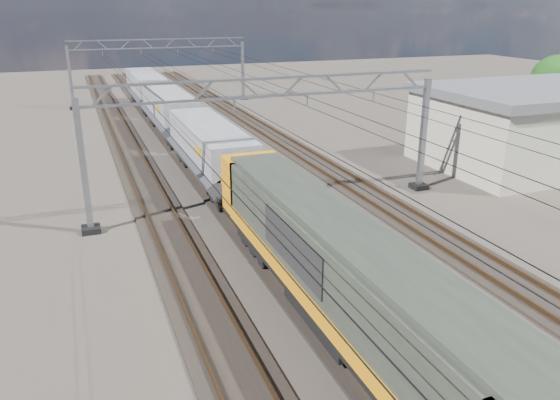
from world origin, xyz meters
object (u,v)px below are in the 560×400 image
object	(u,v)px
catenary_gantry_far	(161,69)
tree_far	(560,83)
hopper_wagon_third	(146,87)
catenary_gantry_mid	(272,139)
industrial_shed	(556,123)
hopper_wagon_lead	(210,148)
hopper_wagon_mid	(169,109)
locomotive	(340,269)

from	to	relation	value
catenary_gantry_far	tree_far	distance (m)	40.08
tree_far	hopper_wagon_third	bearing A→B (deg)	143.09
catenary_gantry_far	tree_far	size ratio (longest dim) A/B	3.03
catenary_gantry_mid	industrial_shed	size ratio (longest dim) A/B	1.07
catenary_gantry_mid	hopper_wagon_third	bearing A→B (deg)	93.36
catenary_gantry_mid	tree_far	bearing A→B (deg)	17.90
hopper_wagon_lead	hopper_wagon_mid	xyz separation A→B (m)	(0.00, 14.20, 0.00)
catenary_gantry_mid	hopper_wagon_third	size ratio (longest dim) A/B	1.53
locomotive	catenary_gantry_mid	bearing A→B (deg)	80.56
industrial_shed	hopper_wagon_third	bearing A→B (deg)	126.82
locomotive	hopper_wagon_mid	bearing A→B (deg)	90.00
catenary_gantry_far	locomotive	bearing A→B (deg)	-92.38
catenary_gantry_mid	locomotive	xyz separation A→B (m)	(-2.00, -12.03, -1.58)
hopper_wagon_mid	industrial_shed	xyz separation A→B (m)	(24.00, -17.86, 0.49)
locomotive	hopper_wagon_mid	world-z (taller)	locomotive
catenary_gantry_mid	industrial_shed	xyz separation A→B (m)	(22.00, 2.00, -1.18)
locomotive	hopper_wagon_lead	size ratio (longest dim) A/B	1.62
catenary_gantry_mid	locomotive	size ratio (longest dim) A/B	0.94
catenary_gantry_far	industrial_shed	size ratio (longest dim) A/B	1.07
catenary_gantry_far	hopper_wagon_third	size ratio (longest dim) A/B	1.53
locomotive	industrial_shed	world-z (taller)	industrial_shed
locomotive	tree_far	size ratio (longest dim) A/B	3.21
tree_far	industrial_shed	bearing A→B (deg)	-136.87
hopper_wagon_mid	tree_far	xyz separation A→B (m)	(32.32, -10.07, 1.94)
locomotive	tree_far	xyz separation A→B (m)	(32.32, 21.82, 1.85)
hopper_wagon_lead	hopper_wagon_third	world-z (taller)	same
catenary_gantry_far	locomotive	distance (m)	48.10
catenary_gantry_far	tree_far	world-z (taller)	catenary_gantry_far
locomotive	hopper_wagon_third	xyz separation A→B (m)	(-0.00, 46.10, -0.09)
hopper_wagon_lead	tree_far	distance (m)	32.64
locomotive	hopper_wagon_mid	size ratio (longest dim) A/B	1.62
hopper_wagon_lead	industrial_shed	size ratio (longest dim) A/B	0.70
catenary_gantry_mid	hopper_wagon_lead	xyz separation A→B (m)	(-2.00, 5.66, -1.67)
locomotive	catenary_gantry_far	bearing A→B (deg)	87.62
catenary_gantry_mid	hopper_wagon_lead	world-z (taller)	catenary_gantry_mid
hopper_wagon_third	tree_far	distance (m)	40.46
locomotive	hopper_wagon_mid	distance (m)	31.90
catenary_gantry_far	hopper_wagon_lead	xyz separation A→B (m)	(-2.00, -30.34, -1.67)
catenary_gantry_mid	tree_far	distance (m)	31.86
catenary_gantry_mid	hopper_wagon_third	distance (m)	34.16
catenary_gantry_mid	locomotive	distance (m)	12.30
catenary_gantry_far	hopper_wagon_mid	distance (m)	16.35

